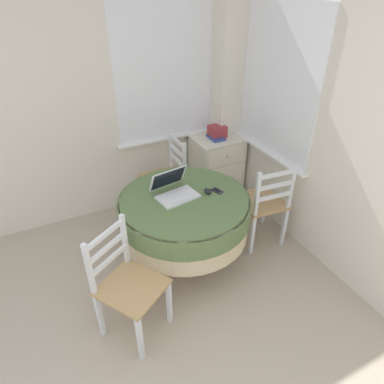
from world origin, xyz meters
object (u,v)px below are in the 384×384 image
(round_dining_table, at_px, (184,213))
(dining_chair_near_right_window, at_px, (263,204))
(laptop, at_px, (174,190))
(storage_box, at_px, (217,131))
(dining_chair_near_back_window, at_px, (166,178))
(book_on_cabinet, at_px, (216,138))
(cell_phone, at_px, (217,191))
(corner_cabinet, at_px, (216,166))
(computer_mouse, at_px, (208,191))
(dining_chair_camera_near, at_px, (127,285))

(round_dining_table, distance_m, dining_chair_near_right_window, 0.84)
(laptop, relative_size, storage_box, 2.15)
(laptop, height_order, storage_box, laptop)
(dining_chair_near_back_window, height_order, storage_box, dining_chair_near_back_window)
(round_dining_table, distance_m, book_on_cabinet, 1.24)
(cell_phone, relative_size, dining_chair_near_right_window, 0.13)
(laptop, bearing_deg, corner_cabinet, 42.49)
(round_dining_table, height_order, dining_chair_near_right_window, dining_chair_near_right_window)
(cell_phone, bearing_deg, corner_cabinet, 59.74)
(cell_phone, relative_size, storage_box, 0.68)
(round_dining_table, relative_size, book_on_cabinet, 5.52)
(corner_cabinet, distance_m, storage_box, 0.45)
(cell_phone, height_order, storage_box, storage_box)
(dining_chair_near_right_window, distance_m, storage_box, 1.07)
(dining_chair_near_back_window, bearing_deg, laptop, -106.45)
(computer_mouse, distance_m, book_on_cabinet, 1.11)
(laptop, height_order, dining_chair_near_back_window, laptop)
(cell_phone, xyz_separation_m, corner_cabinet, (0.56, 0.96, -0.36))
(dining_chair_near_back_window, xyz_separation_m, dining_chair_camera_near, (-0.85, -1.29, 0.00))
(corner_cabinet, bearing_deg, dining_chair_near_back_window, -171.94)
(dining_chair_near_back_window, bearing_deg, book_on_cabinet, 6.45)
(book_on_cabinet, bearing_deg, laptop, -137.17)
(laptop, bearing_deg, dining_chair_camera_near, -138.95)
(dining_chair_near_back_window, height_order, book_on_cabinet, dining_chair_near_back_window)
(computer_mouse, bearing_deg, dining_chair_camera_near, -153.88)
(storage_box, distance_m, book_on_cabinet, 0.07)
(corner_cabinet, height_order, storage_box, storage_box)
(computer_mouse, relative_size, dining_chair_camera_near, 0.09)
(round_dining_table, xyz_separation_m, laptop, (-0.06, 0.08, 0.21))
(round_dining_table, height_order, laptop, laptop)
(dining_chair_camera_near, xyz_separation_m, storage_box, (1.55, 1.40, 0.38))
(computer_mouse, distance_m, cell_phone, 0.09)
(book_on_cabinet, bearing_deg, storage_box, 44.25)
(round_dining_table, xyz_separation_m, dining_chair_camera_near, (-0.69, -0.47, -0.12))
(dining_chair_near_right_window, relative_size, storage_box, 5.10)
(cell_phone, bearing_deg, dining_chair_near_back_window, 99.39)
(dining_chair_camera_near, distance_m, storage_box, 2.13)
(corner_cabinet, xyz_separation_m, storage_box, (-0.00, 0.01, 0.45))
(laptop, xyz_separation_m, dining_chair_near_back_window, (0.22, 0.75, -0.33))
(computer_mouse, distance_m, dining_chair_camera_near, 1.05)
(storage_box, bearing_deg, laptop, -137.11)
(laptop, distance_m, cell_phone, 0.38)
(round_dining_table, bearing_deg, dining_chair_near_right_window, -4.50)
(cell_phone, distance_m, corner_cabinet, 1.17)
(computer_mouse, bearing_deg, storage_box, 56.04)
(laptop, relative_size, dining_chair_near_right_window, 0.42)
(corner_cabinet, relative_size, book_on_cabinet, 3.62)
(laptop, bearing_deg, cell_phone, -17.58)
(round_dining_table, xyz_separation_m, computer_mouse, (0.22, -0.03, 0.19))
(laptop, relative_size, dining_chair_camera_near, 0.42)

